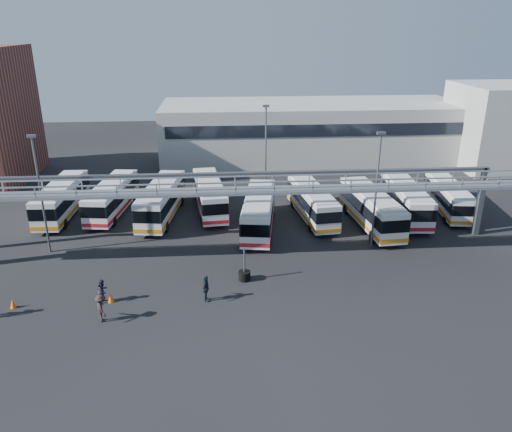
{
  "coord_description": "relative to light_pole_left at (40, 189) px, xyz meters",
  "views": [
    {
      "loc": [
        -1.17,
        -32.32,
        18.44
      ],
      "look_at": [
        1.71,
        6.0,
        3.57
      ],
      "focal_mm": 35.0,
      "sensor_mm": 36.0,
      "label": 1
    }
  ],
  "objects": [
    {
      "name": "gantry",
      "position": [
        16.0,
        -2.13,
        -0.22
      ],
      "size": [
        51.4,
        5.15,
        7.1
      ],
      "color": "#97999F",
      "rests_on": "ground"
    },
    {
      "name": "bus_4",
      "position": [
        13.68,
        9.04,
        -3.88
      ],
      "size": [
        3.84,
        11.23,
        3.34
      ],
      "rotation": [
        0.0,
        0.0,
        0.12
      ],
      "color": "silver",
      "rests_on": "ground"
    },
    {
      "name": "light_pole_mid",
      "position": [
        28.0,
        -1.0,
        0.0
      ],
      "size": [
        0.7,
        0.35,
        10.21
      ],
      "color": "#4C4F54",
      "rests_on": "ground"
    },
    {
      "name": "warehouse",
      "position": [
        28.0,
        30.0,
        -1.73
      ],
      "size": [
        42.0,
        14.0,
        8.0
      ],
      "primitive_type": "cube",
      "color": "#9E9E99",
      "rests_on": "ground"
    },
    {
      "name": "bus_7",
      "position": [
        29.23,
        3.68,
        -3.81
      ],
      "size": [
        3.55,
        11.59,
        3.47
      ],
      "rotation": [
        0.0,
        0.0,
        0.08
      ],
      "color": "silver",
      "rests_on": "ground"
    },
    {
      "name": "bus_2",
      "position": [
        3.72,
        9.08,
        -3.89
      ],
      "size": [
        3.88,
        11.17,
        3.32
      ],
      "rotation": [
        0.0,
        0.0,
        -0.12
      ],
      "color": "silver",
      "rests_on": "ground"
    },
    {
      "name": "pedestrian_d",
      "position": [
        13.62,
        -9.22,
        -4.75
      ],
      "size": [
        0.73,
        1.23,
        1.96
      ],
      "primitive_type": "imported",
      "rotation": [
        0.0,
        0.0,
        1.34
      ],
      "color": "black",
      "rests_on": "ground"
    },
    {
      "name": "bus_5",
      "position": [
        18.41,
        3.62,
        -3.83
      ],
      "size": [
        4.23,
        11.56,
        3.43
      ],
      "rotation": [
        0.0,
        0.0,
        -0.15
      ],
      "color": "silver",
      "rests_on": "ground"
    },
    {
      "name": "pedestrian_b",
      "position": [
        6.4,
        -8.86,
        -4.84
      ],
      "size": [
        0.98,
        1.07,
        1.78
      ],
      "primitive_type": "imported",
      "rotation": [
        0.0,
        0.0,
        1.13
      ],
      "color": "#262230",
      "rests_on": "ground"
    },
    {
      "name": "light_pole_back",
      "position": [
        20.0,
        14.0,
        0.0
      ],
      "size": [
        0.7,
        0.35,
        10.21
      ],
      "color": "#4C4F54",
      "rests_on": "ground"
    },
    {
      "name": "light_pole_left",
      "position": [
        0.0,
        0.0,
        0.0
      ],
      "size": [
        0.7,
        0.35,
        10.21
      ],
      "color": "#4C4F54",
      "rests_on": "ground"
    },
    {
      "name": "pedestrian_c",
      "position": [
        6.81,
        -11.3,
        -4.75
      ],
      "size": [
        1.21,
        1.45,
        1.95
      ],
      "primitive_type": "imported",
      "rotation": [
        0.0,
        0.0,
        2.04
      ],
      "color": "black",
      "rests_on": "ground"
    },
    {
      "name": "building_right",
      "position": [
        54.0,
        24.0,
        -0.23
      ],
      "size": [
        14.0,
        12.0,
        11.0
      ],
      "primitive_type": "cube",
      "color": "#B2B2AD",
      "rests_on": "ground"
    },
    {
      "name": "cone_right",
      "position": [
        6.87,
        -8.86,
        -5.37
      ],
      "size": [
        0.6,
        0.6,
        0.72
      ],
      "primitive_type": "cone",
      "rotation": [
        0.0,
        0.0,
        -0.41
      ],
      "color": "orange",
      "rests_on": "ground"
    },
    {
      "name": "ground",
      "position": [
        16.0,
        -8.0,
        -5.73
      ],
      "size": [
        140.0,
        140.0,
        0.0
      ],
      "primitive_type": "plane",
      "color": "black",
      "rests_on": "ground"
    },
    {
      "name": "bus_1",
      "position": [
        -1.24,
        8.78,
        -3.84
      ],
      "size": [
        2.92,
        11.31,
        3.42
      ],
      "rotation": [
        0.0,
        0.0,
        -0.03
      ],
      "color": "silver",
      "rests_on": "ground"
    },
    {
      "name": "bus_6",
      "position": [
        23.95,
        6.12,
        -3.94
      ],
      "size": [
        3.63,
        10.85,
        3.23
      ],
      "rotation": [
        0.0,
        0.0,
        0.11
      ],
      "color": "silver",
      "rests_on": "ground"
    },
    {
      "name": "bus_8",
      "position": [
        33.44,
        5.97,
        -3.84
      ],
      "size": [
        3.43,
        11.4,
        3.41
      ],
      "rotation": [
        0.0,
        0.0,
        -0.08
      ],
      "color": "silver",
      "rests_on": "ground"
    },
    {
      "name": "bus_3",
      "position": [
        8.91,
        7.49,
        -3.79
      ],
      "size": [
        4.16,
        11.79,
        3.51
      ],
      "rotation": [
        0.0,
        0.0,
        -0.13
      ],
      "color": "silver",
      "rests_on": "ground"
    },
    {
      "name": "tire_stack",
      "position": [
        16.49,
        -6.35,
        -5.28
      ],
      "size": [
        0.93,
        0.93,
        2.65
      ],
      "color": "black",
      "rests_on": "ground"
    },
    {
      "name": "bus_9",
      "position": [
        38.34,
        6.88,
        -4.02
      ],
      "size": [
        3.69,
        10.4,
        3.09
      ],
      "rotation": [
        0.0,
        0.0,
        -0.13
      ],
      "color": "silver",
      "rests_on": "ground"
    },
    {
      "name": "cone_left",
      "position": [
        0.27,
        -9.16,
        -5.39
      ],
      "size": [
        0.53,
        0.53,
        0.66
      ],
      "primitive_type": "cone",
      "rotation": [
        0.0,
        0.0,
        -0.33
      ],
      "color": "orange",
      "rests_on": "ground"
    }
  ]
}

